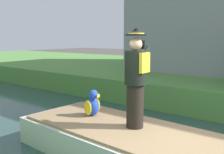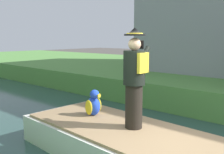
# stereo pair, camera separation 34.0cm
# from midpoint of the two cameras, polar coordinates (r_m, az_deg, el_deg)

# --- Properties ---
(boat) EXTENTS (2.03, 4.29, 0.61)m
(boat) POSITION_cam_midpoint_polar(r_m,az_deg,el_deg) (5.20, -0.11, -13.79)
(boat) COLOR silver
(boat) RESTS_ON canal_water
(person_pirate) EXTENTS (0.61, 0.42, 1.85)m
(person_pirate) POSITION_cam_midpoint_polar(r_m,az_deg,el_deg) (4.79, 3.19, -0.37)
(person_pirate) COLOR black
(person_pirate) RESTS_ON boat
(parrot_plush) EXTENTS (0.36, 0.35, 0.57)m
(parrot_plush) POSITION_cam_midpoint_polar(r_m,az_deg,el_deg) (5.68, -6.03, -6.00)
(parrot_plush) COLOR blue
(parrot_plush) RESTS_ON boat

